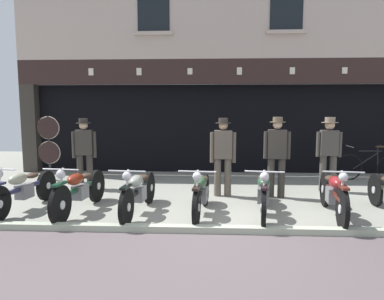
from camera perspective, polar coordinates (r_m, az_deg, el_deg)
The scene contains 16 objects.
ground at distance 4.60m, azimuth 4.55°, elevation -18.15°, with size 23.47×22.00×0.18m.
shop_facade at distance 12.17m, azimuth 3.56°, elevation 5.80°, with size 11.77×4.42×6.28m.
motorcycle_far_left at distance 7.30m, azimuth -25.64°, elevation -5.65°, with size 0.62×2.06×0.91m.
motorcycle_left at distance 6.79m, azimuth -17.74°, elevation -6.09°, with size 0.62×2.10×0.93m.
motorcycle_center_left at distance 6.45m, azimuth -8.64°, elevation -6.58°, with size 0.62×2.07×0.92m.
motorcycle_center at distance 6.33m, azimuth 1.51°, elevation -6.81°, with size 0.62×1.92×0.90m.
motorcycle_center_right at distance 6.40m, azimuth 11.47°, elevation -6.71°, with size 0.62×2.03×0.92m.
motorcycle_right at distance 6.67m, azimuth 21.92°, elevation -6.45°, with size 0.62×2.07×0.92m.
salesman_left at distance 8.72m, azimuth -17.05°, elevation 0.01°, with size 0.55×0.34×1.67m.
shopkeeper_center at distance 7.62m, azimuth 5.03°, elevation -0.54°, with size 0.56×0.33×1.70m.
salesman_right at distance 7.67m, azimuth 13.57°, elevation -0.52°, with size 0.56×0.33×1.72m.
assistant_far_right at distance 8.61m, azimuth 21.27°, elevation -0.01°, with size 0.56×0.37×1.70m.
tyre_sign_pole at distance 10.05m, azimuth -22.19°, elevation 1.35°, with size 0.60×0.06×1.71m.
advert_board_near at distance 11.05m, azimuth 20.17°, elevation 5.36°, with size 0.74×0.03×1.10m.
advert_board_far at distance 11.35m, azimuth 24.58°, elevation 5.29°, with size 0.71×0.03×1.09m.
leaning_bicycle at distance 10.53m, azimuth 26.86°, elevation -2.31°, with size 1.79×0.50×0.95m.
Camera 1 is at (-0.14, -5.16, 1.89)m, focal length 32.92 mm.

